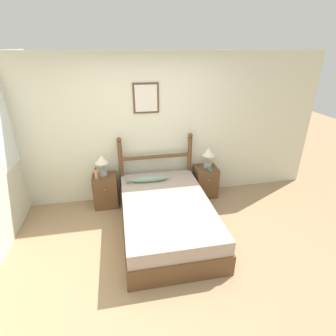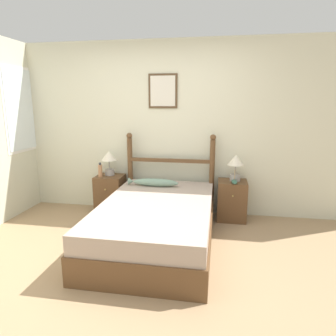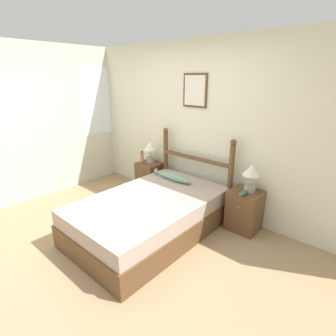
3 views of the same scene
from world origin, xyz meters
name	(u,v)px [view 1 (image 1 of 3)]	position (x,y,z in m)	size (l,w,h in m)	color
ground_plane	(163,258)	(0.00, 0.00, 0.00)	(16.00, 16.00, 0.00)	#9E7F5B
wall_back	(145,130)	(0.00, 1.73, 1.28)	(6.40, 0.08, 2.55)	beige
bed	(166,216)	(0.16, 0.58, 0.25)	(1.32, 2.09, 0.51)	brown
headboard	(156,165)	(0.16, 1.58, 0.66)	(1.33, 0.09, 1.22)	brown
nightstand_left	(106,191)	(-0.76, 1.48, 0.29)	(0.41, 0.40, 0.57)	brown
nightstand_right	(205,181)	(1.08, 1.48, 0.29)	(0.41, 0.40, 0.57)	brown
table_lamp_left	(102,162)	(-0.78, 1.53, 0.82)	(0.23, 0.23, 0.37)	gray
table_lamp_right	(208,154)	(1.11, 1.51, 0.82)	(0.23, 0.23, 0.37)	gray
bottle	(96,173)	(-0.88, 1.41, 0.67)	(0.06, 0.06, 0.22)	tan
model_boat	(209,169)	(1.09, 1.36, 0.60)	(0.08, 0.21, 0.19)	#386651
fish_pillow	(148,179)	(-0.03, 1.26, 0.56)	(0.71, 0.13, 0.11)	gray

